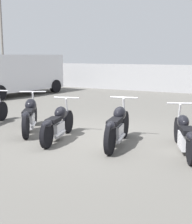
{
  "coord_description": "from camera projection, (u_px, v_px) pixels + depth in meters",
  "views": [
    {
      "loc": [
        3.39,
        -6.67,
        2.01
      ],
      "look_at": [
        0.0,
        -0.02,
        0.65
      ],
      "focal_mm": 50.0,
      "sensor_mm": 36.0,
      "label": 1
    }
  ],
  "objects": [
    {
      "name": "ground_plane",
      "position": [
        96.0,
        138.0,
        7.72
      ],
      "size": [
        60.0,
        60.0,
        0.0
      ],
      "primitive_type": "plane",
      "color": "#5B5954"
    },
    {
      "name": "fence_back",
      "position": [
        184.0,
        79.0,
        16.66
      ],
      "size": [
        40.0,
        0.04,
        1.51
      ],
      "color": "gray",
      "rests_on": "ground_plane"
    },
    {
      "name": "light_pole_left",
      "position": [
        0.0,
        13.0,
        20.07
      ],
      "size": [
        0.7,
        0.35,
        8.02
      ],
      "color": "slate",
      "rests_on": "ground_plane"
    },
    {
      "name": "motorcycle_slot_1",
      "position": [
        30.0,
        115.0,
        8.29
      ],
      "size": [
        1.29,
        1.94,
        1.01
      ],
      "rotation": [
        0.0,
        0.0,
        0.54
      ],
      "color": "black",
      "rests_on": "ground_plane"
    },
    {
      "name": "motorcycle_slot_2",
      "position": [
        58.0,
        124.0,
        7.44
      ],
      "size": [
        0.77,
        2.0,
        0.96
      ],
      "rotation": [
        0.0,
        0.0,
        0.23
      ],
      "color": "black",
      "rests_on": "ground_plane"
    },
    {
      "name": "motorcycle_slot_3",
      "position": [
        118.0,
        126.0,
        6.97
      ],
      "size": [
        0.68,
        2.05,
        1.03
      ],
      "rotation": [
        0.0,
        0.0,
        0.17
      ],
      "color": "black",
      "rests_on": "ground_plane"
    },
    {
      "name": "motorcycle_slot_4",
      "position": [
        185.0,
        135.0,
        6.46
      ],
      "size": [
        0.97,
        2.03,
        0.96
      ],
      "rotation": [
        0.0,
        0.0,
        0.38
      ],
      "color": "black",
      "rests_on": "ground_plane"
    },
    {
      "name": "parked_van",
      "position": [
        17.0,
        73.0,
        15.82
      ],
      "size": [
        2.6,
        5.14,
        2.04
      ],
      "rotation": [
        0.0,
        0.0,
        -0.14
      ],
      "color": "silver",
      "rests_on": "ground_plane"
    }
  ]
}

